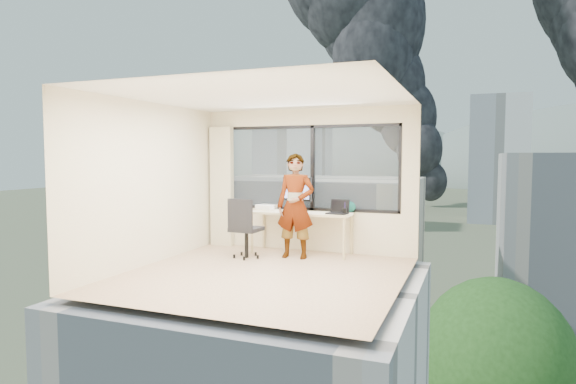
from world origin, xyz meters
The scene contains 24 objects.
floor centered at (0.00, 0.00, 0.00)m, with size 4.00×4.00×0.01m, color #CEAF86.
ceiling centered at (0.00, 0.00, 2.60)m, with size 4.00×4.00×0.01m, color white.
wall_front centered at (0.00, -2.00, 1.30)m, with size 4.00×0.01×2.60m, color beige.
wall_left centered at (-2.00, 0.00, 1.30)m, with size 0.01×4.00×2.60m, color beige.
wall_right centered at (2.00, 0.00, 1.30)m, with size 0.01×4.00×2.60m, color beige.
window_wall centered at (0.05, 2.00, 1.52)m, with size 3.30×0.16×1.55m, color black, non-canonical shape.
curtain centered at (-1.72, 1.88, 1.15)m, with size 0.45×0.14×2.30m, color beige.
desk centered at (0.00, 1.66, 0.38)m, with size 1.80×0.60×0.75m, color tan.
chair centered at (-0.75, 0.98, 0.53)m, with size 0.54×0.54×1.05m, color black, non-canonical shape.
person centered at (0.03, 1.29, 0.89)m, with size 0.65×0.43×1.79m, color #2D2D33.
monitor centered at (-0.12, 1.77, 1.06)m, with size 0.62×0.13×0.62m, color black, non-canonical shape.
game_console centered at (-0.77, 1.89, 0.79)m, with size 0.34×0.29×0.08m, color white.
laptop centered at (0.68, 1.59, 0.86)m, with size 0.34×0.36×0.22m, color black, non-canonical shape.
cellphone centered at (-0.14, 1.59, 0.76)m, with size 0.12×0.05×0.01m, color black.
pen_cup centered at (0.80, 1.62, 0.80)m, with size 0.08×0.08×0.10m, color black.
handbag centered at (0.80, 1.90, 0.85)m, with size 0.26×0.13×0.20m, color #0C4D4A.
exterior_ground centered at (0.00, 120.00, -14.00)m, with size 400.00×400.00×0.04m, color #515B3D.
near_bldg_a centered at (-9.00, 30.00, -7.00)m, with size 16.00×12.00×14.00m, color beige.
far_tower_a centered at (-35.00, 95.00, 0.00)m, with size 14.00×14.00×28.00m, color silver.
far_tower_b centered at (8.00, 120.00, 1.00)m, with size 13.00×13.00×30.00m, color silver.
far_tower_d centered at (-60.00, 150.00, -3.00)m, with size 16.00×14.00×22.00m, color silver.
hill_a centered at (-120.00, 320.00, -14.00)m, with size 288.00×216.00×90.00m, color slate.
tree_a centered at (-16.00, 22.00, -10.00)m, with size 7.00×7.00×8.00m, color #224A18, non-canonical shape.
smoke_plume_a centered at (-10.00, 150.00, 39.00)m, with size 40.00×24.00×90.00m, color black, non-canonical shape.
Camera 1 is at (2.86, -6.40, 1.74)m, focal length 30.15 mm.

